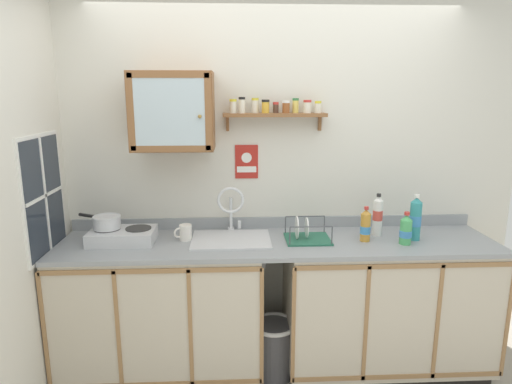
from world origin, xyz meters
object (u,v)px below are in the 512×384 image
bottle_juice_amber_3 (365,226)px  saucepan (106,222)px  bottle_soda_green_0 (406,230)px  trash_bin (274,347)px  bottle_detergent_teal_2 (415,219)px  wall_cabinet (173,111)px  bottle_opaque_white_1 (378,216)px  mug (185,232)px  hot_plate_stove (123,236)px  dish_rack (306,236)px  warning_sign (247,162)px  sink (231,242)px

bottle_juice_amber_3 → saucepan: bearing=177.6°
bottle_soda_green_0 → trash_bin: size_ratio=0.54×
bottle_detergent_teal_2 → wall_cabinet: wall_cabinet is taller
bottle_soda_green_0 → trash_bin: 1.20m
bottle_opaque_white_1 → mug: bearing=-178.5°
hot_plate_stove → saucepan: 0.14m
bottle_soda_green_0 → dish_rack: 0.64m
bottle_detergent_teal_2 → dish_rack: 0.73m
dish_rack → warning_sign: (-0.39, 0.30, 0.45)m
bottle_soda_green_0 → bottle_opaque_white_1: 0.23m
bottle_opaque_white_1 → dish_rack: size_ratio=1.00×
hot_plate_stove → bottle_detergent_teal_2: (1.94, -0.04, 0.10)m
bottle_soda_green_0 → dish_rack: size_ratio=0.73×
dish_rack → sink: bearing=176.1°
dish_rack → trash_bin: 0.82m
hot_plate_stove → bottle_opaque_white_1: bottle_opaque_white_1 is taller
mug → trash_bin: bearing=-9.7°
bottle_opaque_white_1 → bottle_juice_amber_3: bottle_opaque_white_1 is taller
sink → mug: sink is taller
sink → bottle_opaque_white_1: 1.02m
bottle_juice_amber_3 → warning_sign: 0.93m
hot_plate_stove → trash_bin: bearing=-4.3°
dish_rack → saucepan: bearing=178.5°
dish_rack → trash_bin: (-0.22, -0.06, -0.79)m
bottle_soda_green_0 → warning_sign: (-1.02, 0.41, 0.39)m
mug → trash_bin: (0.59, -0.10, -0.81)m
sink → saucepan: (-0.82, 0.00, 0.15)m
hot_plate_stove → saucepan: saucepan is taller
bottle_soda_green_0 → mug: 1.45m
sink → bottle_detergent_teal_2: (1.23, -0.06, 0.16)m
bottle_juice_amber_3 → mug: 1.20m
bottle_juice_amber_3 → mug: size_ratio=2.00×
mug → bottle_soda_green_0: bearing=-5.9°
bottle_juice_amber_3 → warning_sign: size_ratio=0.99×
bottle_opaque_white_1 → trash_bin: (-0.72, -0.13, -0.90)m
bottle_detergent_teal_2 → trash_bin: bearing=-177.9°
hot_plate_stove → dish_rack: bearing=-0.6°
warning_sign → trash_bin: size_ratio=0.60×
saucepan → wall_cabinet: (0.45, 0.10, 0.71)m
bottle_soda_green_0 → dish_rack: (-0.63, 0.11, -0.06)m
bottle_opaque_white_1 → bottle_soda_green_0: bearing=-54.8°
dish_rack → warning_sign: bearing=142.6°
bottle_soda_green_0 → bottle_juice_amber_3: bottle_juice_amber_3 is taller
saucepan → bottle_opaque_white_1: (1.82, 0.04, 0.00)m
sink → saucepan: size_ratio=1.71×
saucepan → warning_sign: warning_sign is taller
sink → bottle_soda_green_0: (1.13, -0.15, 0.11)m
mug → dish_rack: bearing=-2.7°
hot_plate_stove → trash_bin: size_ratio=1.06×
sink → wall_cabinet: size_ratio=0.99×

